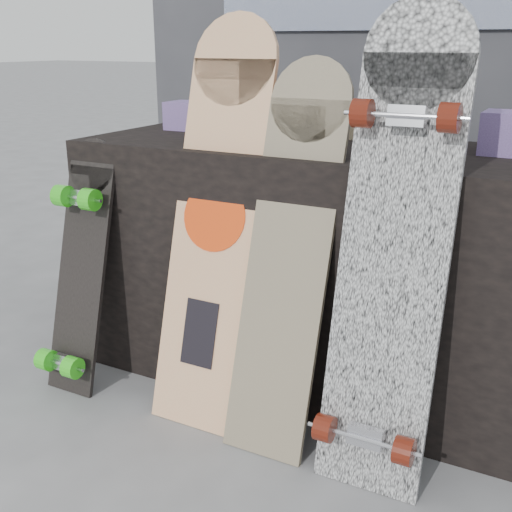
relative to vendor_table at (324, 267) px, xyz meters
The scene contains 10 objects.
ground 0.64m from the vendor_table, 90.00° to the right, with size 60.00×60.00×0.00m, color slate.
vendor_table is the anchor object (origin of this frame).
booth 1.10m from the vendor_table, 90.00° to the left, with size 2.40×0.22×2.20m.
merch_box_purple 0.74m from the vendor_table, 168.23° to the left, with size 0.18×0.12×0.10m, color #5B3F81.
merch_box_small 0.69m from the vendor_table, 10.07° to the left, with size 0.14×0.14×0.12m, color #5B3F81.
merch_box_flat 0.47m from the vendor_table, 83.69° to the left, with size 0.22×0.10×0.06m, color #D1B78C.
longboard_geisha 0.44m from the vendor_table, 127.69° to the right, with size 0.28×0.36×1.20m.
longboard_celtic 0.37m from the vendor_table, 85.01° to the right, with size 0.24×0.35×1.08m.
longboard_cascadia 0.55m from the vendor_table, 48.36° to the right, with size 0.28×0.34×1.22m.
skateboard_dark 0.80m from the vendor_table, 149.96° to the right, with size 0.18×0.30×0.81m.
Camera 1 is at (0.74, -1.37, 1.11)m, focal length 45.00 mm.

